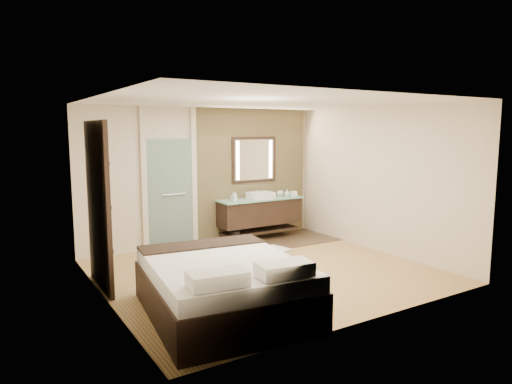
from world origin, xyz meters
TOP-DOWN VIEW (x-y plane):
  - floor at (0.00, 0.00)m, footprint 5.00×5.00m
  - tile_strip at (0.60, 1.60)m, footprint 3.80×1.30m
  - stone_wall at (1.10, 2.21)m, footprint 2.60×0.08m
  - vanity at (1.10, 1.92)m, footprint 1.85×0.55m
  - mirror_unit at (1.10, 2.16)m, footprint 1.06×0.04m
  - frosted_door at (-0.75, 2.20)m, footprint 1.10×0.12m
  - shoji_partition at (-2.43, 0.60)m, footprint 0.06×1.20m
  - bed at (-1.36, -1.16)m, footprint 2.01×2.39m
  - bath_mat at (0.73, 0.98)m, footprint 0.82×0.65m
  - waste_bin at (0.45, 1.85)m, footprint 0.25×0.25m
  - tissue_box at (1.90, 1.83)m, footprint 0.15×0.15m
  - soap_bottle_a at (0.45, 1.81)m, footprint 0.10×0.10m
  - soap_bottle_b at (0.47, 1.92)m, footprint 0.09×0.09m
  - soap_bottle_c at (1.74, 1.86)m, footprint 0.14×0.14m
  - cup at (1.65, 1.99)m, footprint 0.17×0.17m

SIDE VIEW (x-z plane):
  - floor at x=0.00m, z-range 0.00..0.00m
  - tile_strip at x=0.60m, z-range 0.00..0.01m
  - bath_mat at x=0.73m, z-range 0.01..0.03m
  - waste_bin at x=0.45m, z-range 0.00..0.27m
  - bed at x=-1.36m, z-range -0.07..0.77m
  - vanity at x=1.10m, z-range 0.14..1.02m
  - tissue_box at x=1.90m, z-range 0.86..0.97m
  - cup at x=1.65m, z-range 0.86..0.97m
  - soap_bottle_c at x=1.74m, z-range 0.86..1.01m
  - soap_bottle_b at x=0.47m, z-range 0.86..1.02m
  - soap_bottle_a at x=0.45m, z-range 0.86..1.07m
  - frosted_door at x=-0.75m, z-range -0.21..2.49m
  - shoji_partition at x=-2.43m, z-range 0.01..2.41m
  - stone_wall at x=1.10m, z-range 0.00..2.70m
  - mirror_unit at x=1.10m, z-range 1.17..2.13m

